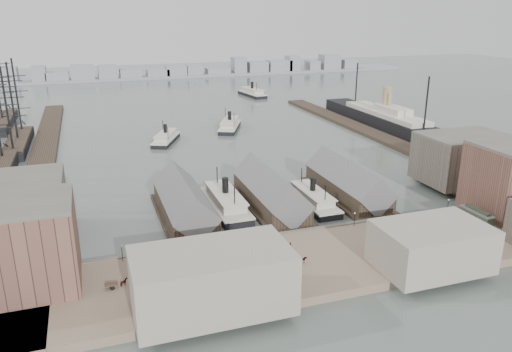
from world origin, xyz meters
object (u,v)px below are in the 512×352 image
object	(u,v)px
horse_cart_left	(121,283)
horse_cart_right	(400,243)
ferry_docked_west	(226,202)
horse_cart_center	(299,261)
tram	(476,217)
ocean_steamer	(386,119)

from	to	relation	value
horse_cart_left	horse_cart_right	distance (m)	66.14
ferry_docked_west	horse_cart_center	size ratio (longest dim) A/B	6.04
tram	horse_cart_left	xyz separation A→B (m)	(-93.03, -2.17, -1.07)
ocean_steamer	horse_cart_center	world-z (taller)	ocean_steamer
tram	ferry_docked_west	bearing A→B (deg)	147.85
ferry_docked_west	horse_cart_center	distance (m)	41.68
ocean_steamer	horse_cart_right	size ratio (longest dim) A/B	22.67
horse_cart_left	horse_cart_center	distance (m)	39.17
horse_cart_center	horse_cart_right	world-z (taller)	horse_cart_center
ferry_docked_west	ocean_steamer	distance (m)	130.88
ocean_steamer	horse_cart_right	bearing A→B (deg)	-121.23
horse_cart_left	horse_cart_center	world-z (taller)	horse_cart_left
ocean_steamer	horse_cart_center	size ratio (longest dim) A/B	21.09
tram	horse_cart_center	world-z (taller)	tram
horse_cart_left	horse_cart_right	bearing A→B (deg)	-86.11
horse_cart_right	ocean_steamer	bearing A→B (deg)	-30.12
horse_cart_center	horse_cart_left	bearing A→B (deg)	80.27
tram	horse_cart_center	bearing A→B (deg)	-175.57
horse_cart_left	horse_cart_right	xyz separation A→B (m)	(66.09, -2.53, -0.06)
horse_cart_left	ocean_steamer	bearing A→B (deg)	-43.81
tram	horse_cart_right	xyz separation A→B (m)	(-26.94, -4.70, -1.14)
tram	horse_cart_center	distance (m)	54.23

